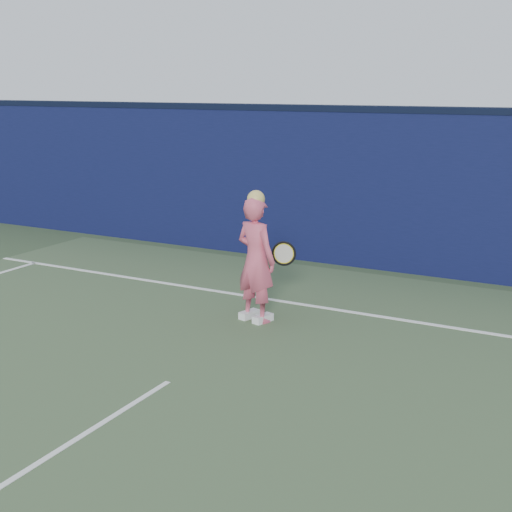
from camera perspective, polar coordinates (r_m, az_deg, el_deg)
The scene contains 6 objects.
ground at distance 6.64m, azimuth -12.10°, elevation -12.97°, with size 80.00×80.00×0.00m, color #33472C.
backstop_wall at distance 11.79m, azimuth 8.29°, elevation 5.25°, with size 24.00×0.40×2.50m, color #0C1136.
wall_cap at distance 11.67m, azimuth 8.51°, elevation 11.57°, with size 24.00×0.42×0.10m, color black.
player at distance 8.90m, azimuth -0.00°, elevation -0.26°, with size 0.66×0.52×1.67m.
racket at distance 9.24m, azimuth 2.07°, elevation 0.17°, with size 0.61×0.14×0.32m.
court_lines at distance 6.42m, azimuth -14.04°, elevation -13.95°, with size 11.00×12.04×0.01m.
Camera 1 is at (3.92, -4.49, 2.94)m, focal length 50.00 mm.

